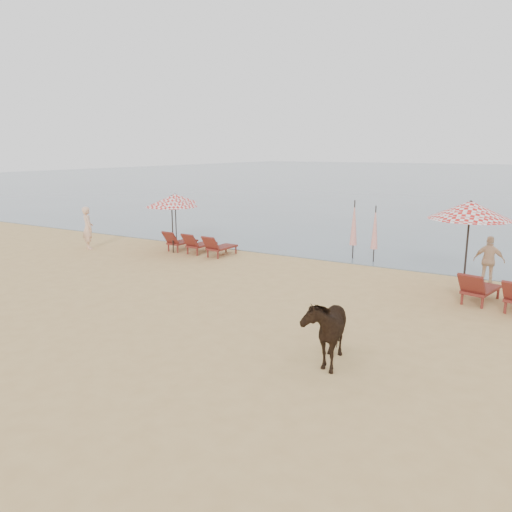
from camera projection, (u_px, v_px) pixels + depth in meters
The scene contains 12 objects.
ground at pixel (136, 349), 10.56m from camera, with size 120.00×120.00×0.00m, color tan.
sea at pixel (501, 176), 77.81m from camera, with size 160.00×140.00×0.06m, color #51606B.
lounger_cluster_left at pixel (198, 243), 20.18m from camera, with size 2.79×1.74×0.60m.
lounger_cluster_right at pixel (500, 292), 13.25m from camera, with size 2.08×2.03×0.63m.
umbrella_open_left_a at pixel (172, 201), 19.95m from camera, with size 2.06×2.06×2.35m.
umbrella_open_left_b at pixel (175, 199), 21.96m from camera, with size 1.82×1.86×2.32m.
umbrella_open_right at pixel (470, 210), 13.91m from camera, with size 2.26×2.26×2.76m.
umbrella_closed_left at pixel (375, 228), 18.38m from camera, with size 0.26×0.26×2.14m.
umbrella_closed_right at pixel (354, 223), 18.94m from camera, with size 0.28×0.28×2.28m.
cow at pixel (325, 328), 9.82m from camera, with size 0.76×1.66×1.40m, color black.
beachgoer_left at pixel (88, 228), 21.03m from camera, with size 0.66×0.43×1.80m, color #DFAC8B.
beachgoer_right_b at pixel (489, 261), 15.47m from camera, with size 0.90×0.37×1.53m, color #D4AB84.
Camera 1 is at (7.25, -7.22, 4.15)m, focal length 35.00 mm.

